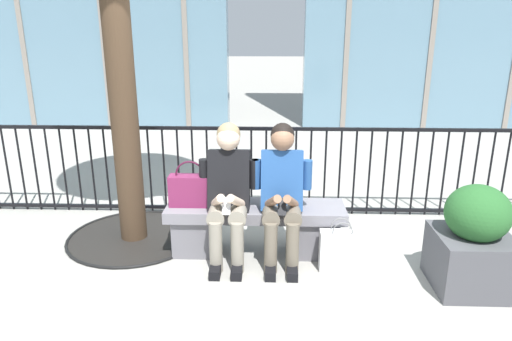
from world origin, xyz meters
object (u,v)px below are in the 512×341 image
seated_person_with_phone (228,189)px  seated_person_companion (282,190)px  shopping_bag (341,250)px  planter (474,241)px  stone_bench (256,224)px  handbag_on_bench (191,190)px

seated_person_with_phone → seated_person_companion: same height
seated_person_companion → shopping_bag: size_ratio=2.66×
planter → shopping_bag: bearing=166.6°
planter → seated_person_with_phone: bearing=167.8°
shopping_bag → stone_bench: bearing=156.8°
seated_person_with_phone → shopping_bag: 1.08m
shopping_bag → planter: planter is taller
stone_bench → planter: planter is taller
seated_person_companion → shopping_bag: seated_person_companion is taller
seated_person_companion → shopping_bag: bearing=-20.3°
stone_bench → shopping_bag: size_ratio=3.52×
planter → handbag_on_bench: bearing=166.8°
stone_bench → seated_person_companion: (0.23, -0.13, 0.38)m
seated_person_companion → handbag_on_bench: size_ratio=2.92×
seated_person_companion → planter: (1.48, -0.42, -0.26)m
stone_bench → planter: 1.80m
seated_person_companion → shopping_bag: (0.50, -0.18, -0.47)m
seated_person_companion → shopping_bag: 0.71m
handbag_on_bench → planter: bearing=-13.2°
seated_person_with_phone → seated_person_companion: (0.46, 0.00, 0.00)m
seated_person_with_phone → handbag_on_bench: bearing=161.3°
shopping_bag → seated_person_companion: bearing=159.7°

